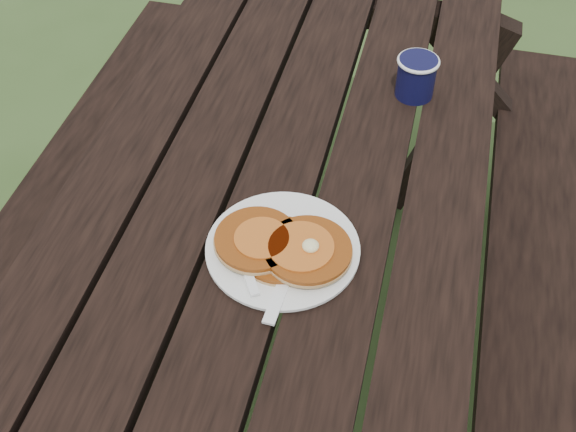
% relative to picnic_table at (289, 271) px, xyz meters
% --- Properties ---
extents(ground, '(60.00, 60.00, 0.00)m').
position_rel_picnic_table_xyz_m(ground, '(0.00, 0.00, -0.37)').
color(ground, '#30451D').
rests_on(ground, ground).
extents(picnic_table, '(1.36, 1.80, 0.75)m').
position_rel_picnic_table_xyz_m(picnic_table, '(0.00, 0.00, 0.00)').
color(picnic_table, black).
rests_on(picnic_table, ground).
extents(plate, '(0.31, 0.31, 0.01)m').
position_rel_picnic_table_xyz_m(plate, '(0.05, -0.26, 0.39)').
color(plate, white).
rests_on(plate, picnic_table).
extents(pancake_stack, '(0.23, 0.14, 0.04)m').
position_rel_picnic_table_xyz_m(pancake_stack, '(0.06, -0.27, 0.41)').
color(pancake_stack, '#8A3F0F').
rests_on(pancake_stack, plate).
extents(knife, '(0.03, 0.18, 0.00)m').
position_rel_picnic_table_xyz_m(knife, '(0.07, -0.32, 0.39)').
color(knife, white).
rests_on(knife, plate).
extents(fork, '(0.11, 0.15, 0.01)m').
position_rel_picnic_table_xyz_m(fork, '(0.01, -0.32, 0.40)').
color(fork, white).
rests_on(fork, plate).
extents(coffee_cup, '(0.09, 0.09, 0.09)m').
position_rel_picnic_table_xyz_m(coffee_cup, '(0.21, 0.22, 0.43)').
color(coffee_cup, black).
rests_on(coffee_cup, picnic_table).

